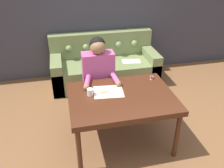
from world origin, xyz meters
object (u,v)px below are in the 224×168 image
thread_spool (151,78)px  scissors (106,92)px  couch (104,66)px  person (99,78)px  dining_table (122,100)px  mug (90,92)px

thread_spool → scissors: bearing=-163.7°
couch → scissors: size_ratio=8.53×
couch → thread_spool: couch is taller
person → thread_spool: size_ratio=28.70×
person → thread_spool: bearing=-24.0°
scissors → thread_spool: (0.69, 0.20, 0.02)m
person → scissors: bearing=-88.8°
dining_table → thread_spool: 0.62m
scissors → mug: bearing=-172.8°
couch → person: size_ratio=1.56×
scissors → person: bearing=91.2°
person → scissors: 0.52m
dining_table → thread_spool: (0.52, 0.33, 0.09)m
dining_table → person: (-0.18, 0.64, 0.01)m
mug → thread_spool: bearing=14.3°
dining_table → couch: bearing=86.4°
couch → scissors: couch is taller
thread_spool → couch: bearing=106.0°
couch → mug: bearing=-106.5°
thread_spool → dining_table: bearing=-147.5°
person → mug: 0.58m
dining_table → scissors: bearing=143.2°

